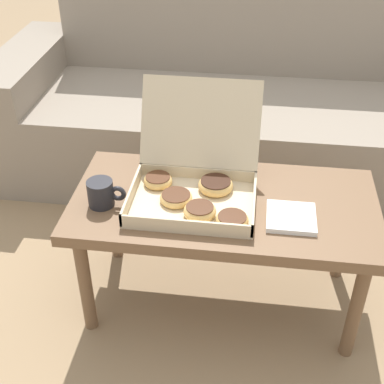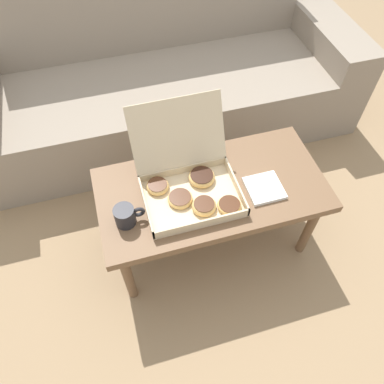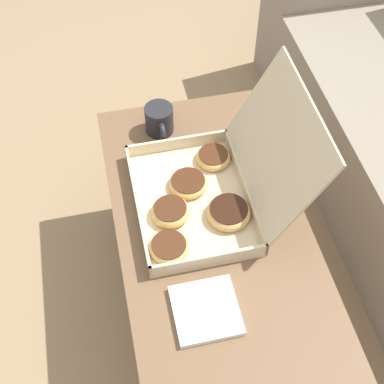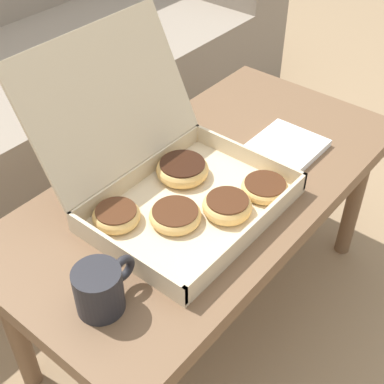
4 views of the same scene
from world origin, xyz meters
name	(u,v)px [view 1 (image 1 of 4)]	position (x,y,z in m)	size (l,w,h in m)	color
ground_plane	(223,272)	(0.00, 0.00, 0.00)	(12.00, 12.00, 0.00)	#937756
couch	(240,107)	(0.00, 0.83, 0.31)	(2.29, 0.85, 0.94)	gray
coffee_table	(224,213)	(0.00, -0.14, 0.40)	(0.99, 0.50, 0.45)	brown
pastry_box	(196,182)	(-0.09, -0.12, 0.50)	(0.40, 0.43, 0.32)	beige
coffee_mug	(102,193)	(-0.38, -0.21, 0.49)	(0.12, 0.08, 0.09)	#232328
napkin_stack	(291,217)	(0.21, -0.21, 0.46)	(0.15, 0.15, 0.02)	white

